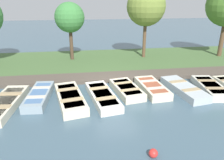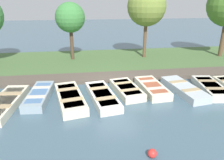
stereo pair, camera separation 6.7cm
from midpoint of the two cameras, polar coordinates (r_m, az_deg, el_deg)
name	(u,v)px [view 1 (the left image)]	position (r m, az deg, el deg)	size (l,w,h in m)	color
ground_plane	(117,88)	(12.43, 1.16, -2.07)	(80.00, 80.00, 0.00)	#425B6B
shore_bank	(106,62)	(17.08, -1.57, 4.65)	(8.00, 24.00, 0.13)	#476638
dock_walkway	(113,77)	(13.83, 0.11, 0.87)	(1.52, 22.61, 0.22)	#51473D
rowboat_2	(5,103)	(11.40, -26.25, -5.51)	(3.67, 1.48, 0.40)	beige
rowboat_3	(39,96)	(11.60, -18.61, -3.86)	(3.13, 1.19, 0.42)	#8C9EA8
rowboat_4	(70,98)	(10.92, -11.06, -4.64)	(3.55, 1.78, 0.44)	beige
rowboat_5	(102,96)	(11.00, -2.70, -4.22)	(3.52, 1.62, 0.38)	silver
rowboat_6	(127,89)	(11.74, 3.66, -2.47)	(2.79, 1.55, 0.41)	beige
rowboat_7	(152,88)	(12.11, 10.24, -1.98)	(2.88, 1.33, 0.42)	beige
rowboat_8	(184,89)	(12.42, 18.09, -2.15)	(3.34, 1.53, 0.41)	#B2BCC1
rowboat_9	(210,87)	(13.12, 24.15, -1.77)	(3.07, 1.48, 0.41)	beige
buoy	(153,153)	(7.52, 10.47, -18.29)	(0.30, 0.30, 0.30)	red
park_tree_left	(70,18)	(17.44, -11.13, 15.63)	(2.26, 2.26, 4.52)	#4C3828
park_tree_center	(146,7)	(18.00, 8.79, 18.38)	(3.01, 3.01, 5.65)	brown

